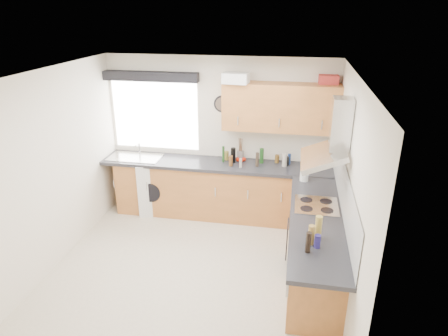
% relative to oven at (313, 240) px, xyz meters
% --- Properties ---
extents(ground_plane, '(3.60, 3.60, 0.00)m').
position_rel_oven_xyz_m(ground_plane, '(-1.50, -0.30, -0.42)').
color(ground_plane, beige).
extents(ceiling, '(3.60, 3.60, 0.02)m').
position_rel_oven_xyz_m(ceiling, '(-1.50, -0.30, 2.08)').
color(ceiling, white).
rests_on(ceiling, wall_back).
extents(wall_back, '(3.60, 0.02, 2.50)m').
position_rel_oven_xyz_m(wall_back, '(-1.50, 1.50, 0.82)').
color(wall_back, silver).
rests_on(wall_back, ground_plane).
extents(wall_front, '(3.60, 0.02, 2.50)m').
position_rel_oven_xyz_m(wall_front, '(-1.50, -2.10, 0.82)').
color(wall_front, silver).
rests_on(wall_front, ground_plane).
extents(wall_left, '(0.02, 3.60, 2.50)m').
position_rel_oven_xyz_m(wall_left, '(-3.30, -0.30, 0.82)').
color(wall_left, silver).
rests_on(wall_left, ground_plane).
extents(wall_right, '(0.02, 3.60, 2.50)m').
position_rel_oven_xyz_m(wall_right, '(0.30, -0.30, 0.82)').
color(wall_right, silver).
rests_on(wall_right, ground_plane).
extents(window, '(1.40, 0.02, 1.10)m').
position_rel_oven_xyz_m(window, '(-2.55, 1.49, 1.12)').
color(window, silver).
rests_on(window, wall_back).
extents(window_blind, '(1.50, 0.18, 0.14)m').
position_rel_oven_xyz_m(window_blind, '(-2.55, 1.40, 1.76)').
color(window_blind, black).
rests_on(window_blind, wall_back).
extents(splashback, '(0.01, 3.00, 0.54)m').
position_rel_oven_xyz_m(splashback, '(0.29, 0.00, 0.75)').
color(splashback, white).
rests_on(splashback, wall_right).
extents(base_cab_back, '(3.00, 0.58, 0.86)m').
position_rel_oven_xyz_m(base_cab_back, '(-1.60, 1.21, 0.01)').
color(base_cab_back, '#9C5F2D').
rests_on(base_cab_back, ground_plane).
extents(base_cab_corner, '(0.60, 0.60, 0.86)m').
position_rel_oven_xyz_m(base_cab_corner, '(0.00, 1.20, 0.01)').
color(base_cab_corner, '#9C5F2D').
rests_on(base_cab_corner, ground_plane).
extents(base_cab_right, '(0.58, 2.10, 0.86)m').
position_rel_oven_xyz_m(base_cab_right, '(0.01, -0.15, 0.01)').
color(base_cab_right, '#9C5F2D').
rests_on(base_cab_right, ground_plane).
extents(worktop_back, '(3.60, 0.62, 0.05)m').
position_rel_oven_xyz_m(worktop_back, '(-1.50, 1.20, 0.46)').
color(worktop_back, black).
rests_on(worktop_back, base_cab_back).
extents(worktop_right, '(0.62, 2.42, 0.05)m').
position_rel_oven_xyz_m(worktop_right, '(0.00, -0.30, 0.46)').
color(worktop_right, black).
rests_on(worktop_right, base_cab_right).
extents(sink, '(0.84, 0.46, 0.10)m').
position_rel_oven_xyz_m(sink, '(-2.83, 1.20, 0.52)').
color(sink, '#B8B8B8').
rests_on(sink, worktop_back).
extents(oven, '(0.56, 0.58, 0.85)m').
position_rel_oven_xyz_m(oven, '(0.00, 0.00, 0.00)').
color(oven, black).
rests_on(oven, ground_plane).
extents(hob_plate, '(0.52, 0.52, 0.01)m').
position_rel_oven_xyz_m(hob_plate, '(0.00, 0.00, 0.49)').
color(hob_plate, '#B8B8B8').
rests_on(hob_plate, worktop_right).
extents(extractor_hood, '(0.52, 0.78, 0.66)m').
position_rel_oven_xyz_m(extractor_hood, '(0.10, -0.00, 1.34)').
color(extractor_hood, '#B8B8B8').
rests_on(extractor_hood, wall_right).
extents(upper_cabinets, '(1.70, 0.35, 0.70)m').
position_rel_oven_xyz_m(upper_cabinets, '(-0.55, 1.32, 1.38)').
color(upper_cabinets, '#9C5F2D').
rests_on(upper_cabinets, wall_back).
extents(washing_machine, '(0.75, 0.73, 0.87)m').
position_rel_oven_xyz_m(washing_machine, '(-2.50, 1.22, 0.01)').
color(washing_machine, silver).
rests_on(washing_machine, ground_plane).
extents(wall_clock, '(0.27, 0.04, 0.27)m').
position_rel_oven_xyz_m(wall_clock, '(-1.45, 1.48, 1.35)').
color(wall_clock, black).
rests_on(wall_clock, wall_back).
extents(casserole, '(0.38, 0.29, 0.15)m').
position_rel_oven_xyz_m(casserole, '(-1.20, 1.22, 1.80)').
color(casserole, silver).
rests_on(casserole, upper_cabinets).
extents(storage_box, '(0.28, 0.24, 0.12)m').
position_rel_oven_xyz_m(storage_box, '(0.10, 1.42, 1.79)').
color(storage_box, '#BE332F').
rests_on(storage_box, upper_cabinets).
extents(utensil_pot, '(0.11, 0.11, 0.15)m').
position_rel_oven_xyz_m(utensil_pot, '(-1.14, 1.40, 0.56)').
color(utensil_pot, gray).
rests_on(utensil_pot, worktop_back).
extents(kitchen_roll, '(0.15, 0.15, 0.25)m').
position_rel_oven_xyz_m(kitchen_roll, '(-0.15, 0.75, 0.61)').
color(kitchen_roll, silver).
rests_on(kitchen_roll, worktop_right).
extents(tomato_cluster, '(0.16, 0.16, 0.06)m').
position_rel_oven_xyz_m(tomato_cluster, '(-1.13, 1.35, 0.52)').
color(tomato_cluster, '#B11805').
rests_on(tomato_cluster, worktop_back).
extents(jar_0, '(0.04, 0.04, 0.14)m').
position_rel_oven_xyz_m(jar_0, '(-1.09, 1.08, 0.56)').
color(jar_0, '#AB9F92').
rests_on(jar_0, worktop_back).
extents(jar_1, '(0.07, 0.07, 0.21)m').
position_rel_oven_xyz_m(jar_1, '(-0.44, 1.25, 0.59)').
color(jar_1, '#A49B8C').
rests_on(jar_1, worktop_back).
extents(jar_2, '(0.06, 0.06, 0.23)m').
position_rel_oven_xyz_m(jar_2, '(-0.80, 1.33, 0.60)').
color(jar_2, '#1D4C1B').
rests_on(jar_2, worktop_back).
extents(jar_3, '(0.07, 0.07, 0.13)m').
position_rel_oven_xyz_m(jar_3, '(-0.56, 1.38, 0.55)').
color(jar_3, brown).
rests_on(jar_3, worktop_back).
extents(jar_4, '(0.06, 0.06, 0.16)m').
position_rel_oven_xyz_m(jar_4, '(-1.25, 1.12, 0.57)').
color(jar_4, brown).
rests_on(jar_4, worktop_back).
extents(jar_5, '(0.05, 0.05, 0.17)m').
position_rel_oven_xyz_m(jar_5, '(-0.37, 1.35, 0.57)').
color(jar_5, navy).
rests_on(jar_5, worktop_back).
extents(jar_6, '(0.05, 0.05, 0.22)m').
position_rel_oven_xyz_m(jar_6, '(-0.85, 1.17, 0.59)').
color(jar_6, '#34281D').
rests_on(jar_6, worktop_back).
extents(jar_7, '(0.07, 0.07, 0.14)m').
position_rel_oven_xyz_m(jar_7, '(-1.36, 1.36, 0.56)').
color(jar_7, olive).
rests_on(jar_7, worktop_back).
extents(jar_8, '(0.07, 0.07, 0.23)m').
position_rel_oven_xyz_m(jar_8, '(-1.24, 1.27, 0.60)').
color(jar_8, black).
rests_on(jar_8, worktop_back).
extents(jar_9, '(0.06, 0.06, 0.14)m').
position_rel_oven_xyz_m(jar_9, '(-0.41, 1.29, 0.55)').
color(jar_9, black).
rests_on(jar_9, worktop_back).
extents(jar_10, '(0.05, 0.05, 0.10)m').
position_rel_oven_xyz_m(jar_10, '(-0.42, 1.31, 0.53)').
color(jar_10, brown).
rests_on(jar_10, worktop_back).
extents(jar_11, '(0.04, 0.04, 0.26)m').
position_rel_oven_xyz_m(jar_11, '(-1.39, 1.26, 0.61)').
color(jar_11, '#1B3F16').
rests_on(jar_11, worktop_back).
extents(bottle_0, '(0.07, 0.07, 0.26)m').
position_rel_oven_xyz_m(bottle_0, '(-0.01, -0.74, 0.61)').
color(bottle_0, olive).
rests_on(bottle_0, worktop_right).
extents(bottle_1, '(0.06, 0.06, 0.14)m').
position_rel_oven_xyz_m(bottle_1, '(-0.02, -0.92, 0.56)').
color(bottle_1, navy).
rests_on(bottle_1, worktop_right).
extents(bottle_2, '(0.05, 0.05, 0.22)m').
position_rel_oven_xyz_m(bottle_2, '(-0.12, -1.02, 0.60)').
color(bottle_2, black).
rests_on(bottle_2, worktop_right).
extents(bottle_3, '(0.06, 0.06, 0.21)m').
position_rel_oven_xyz_m(bottle_3, '(-0.09, -0.87, 0.59)').
color(bottle_3, olive).
rests_on(bottle_3, worktop_right).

